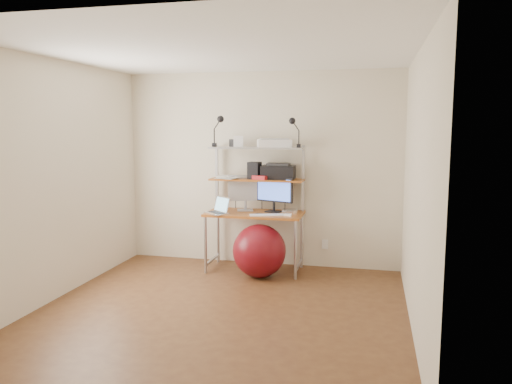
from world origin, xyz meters
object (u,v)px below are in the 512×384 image
laptop (219,210)px  printer (278,172)px  exercise_ball (259,251)px  monitor_silver (245,190)px  monitor_black (274,192)px

laptop → printer: size_ratio=0.88×
printer → exercise_ball: (-0.15, -0.42, -0.92)m
monitor_silver → monitor_black: bearing=-22.1°
monitor_silver → monitor_black: (0.38, -0.03, -0.00)m
monitor_black → exercise_ball: (-0.11, -0.35, -0.68)m
printer → monitor_black: bearing=-121.0°
monitor_black → monitor_silver: bearing=-166.5°
laptop → printer: (0.68, 0.32, 0.46)m
laptop → exercise_ball: size_ratio=0.58×
monitor_silver → exercise_ball: bearing=-72.5°
monitor_black → laptop: bearing=-141.0°
monitor_black → printer: printer is taller
laptop → printer: printer is taller
printer → exercise_ball: bearing=-110.8°
monitor_silver → laptop: size_ratio=1.30×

